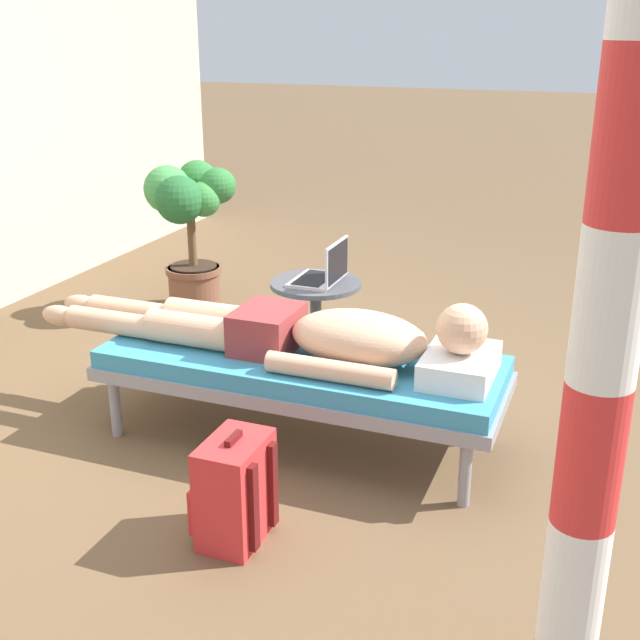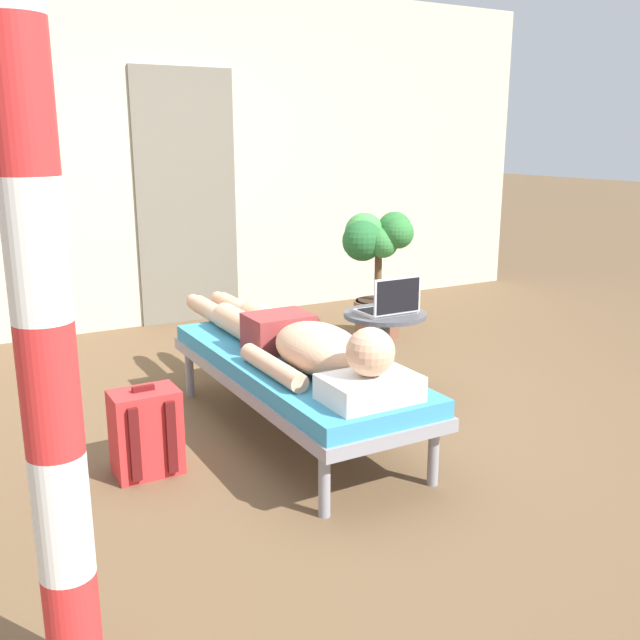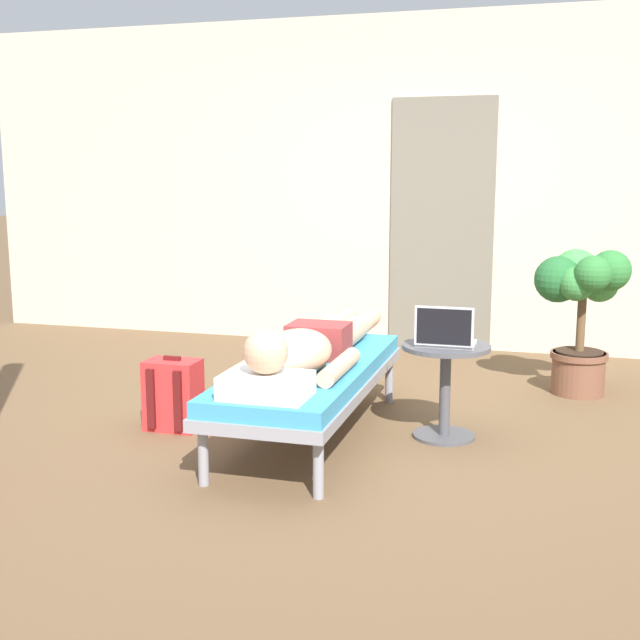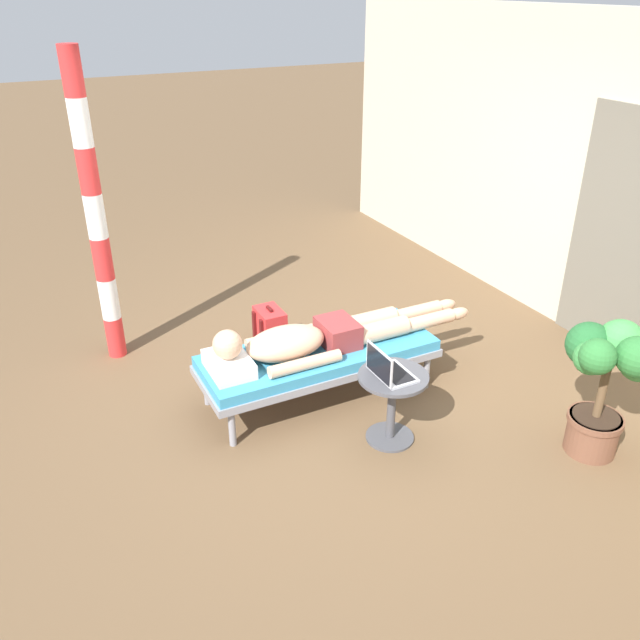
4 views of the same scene
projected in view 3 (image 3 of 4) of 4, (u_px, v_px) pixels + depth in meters
ground_plane at (331, 434)px, 4.55m from camera, size 40.00×40.00×0.00m
house_wall_back at (402, 184)px, 6.76m from camera, size 7.60×0.20×2.70m
house_door_panel at (442, 225)px, 6.62m from camera, size 0.84×0.03×2.04m
lounge_chair at (310, 376)px, 4.43m from camera, size 0.66×1.82×0.42m
person_reclining at (309, 347)px, 4.37m from camera, size 0.53×2.17×0.32m
side_table at (445, 375)px, 4.43m from camera, size 0.48×0.48×0.52m
laptop at (445, 336)px, 4.34m from camera, size 0.31×0.24×0.23m
backpack at (174, 395)px, 4.61m from camera, size 0.30×0.26×0.42m
potted_plant at (581, 301)px, 5.29m from camera, size 0.60×0.58×0.95m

